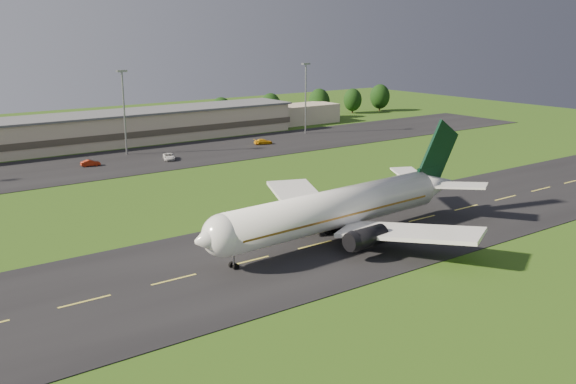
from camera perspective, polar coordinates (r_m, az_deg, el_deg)
ground at (r=91.10m, az=2.43°, el=-4.76°), size 360.00×360.00×0.00m
taxiway at (r=91.08m, az=2.43°, el=-4.73°), size 220.00×30.00×0.10m
apron at (r=152.16m, az=-14.72°, el=2.57°), size 260.00×30.00×0.10m
airliner at (r=92.32m, az=4.50°, el=-1.50°), size 51.30×42.10×15.57m
terminal at (r=176.02m, az=-15.80°, el=5.35°), size 145.00×16.00×8.40m
light_mast_centre at (r=159.43m, az=-14.41°, el=7.73°), size 2.40×1.20×20.35m
light_mast_east at (r=186.86m, az=1.58°, el=9.07°), size 2.40×1.20×20.35m
tree_line at (r=195.97m, az=-9.12°, el=6.91°), size 199.47×9.55×10.35m
service_vehicle_b at (r=149.22m, az=-17.15°, el=2.47°), size 4.39×2.10×1.39m
service_vehicle_c at (r=152.29m, az=-10.54°, el=3.12°), size 4.21×5.87×1.49m
service_vehicle_d at (r=170.15m, az=-2.22°, el=4.50°), size 5.28×3.18×1.43m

